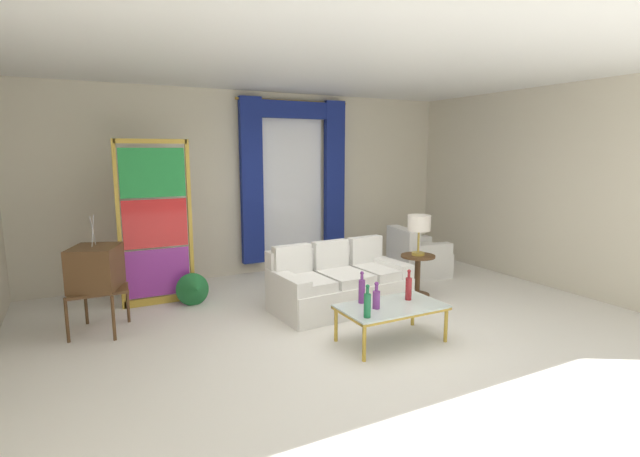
{
  "coord_description": "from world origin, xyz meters",
  "views": [
    {
      "loc": [
        -2.71,
        -4.48,
        2.05
      ],
      "look_at": [
        0.09,
        0.9,
        1.05
      ],
      "focal_mm": 26.57,
      "sensor_mm": 36.0,
      "label": 1
    }
  ],
  "objects_px": {
    "couch_white_long": "(337,284)",
    "coffee_table": "(391,309)",
    "peacock_figurine": "(194,290)",
    "round_side_table": "(417,272)",
    "stained_glass_divider": "(156,227)",
    "bottle_crystal_tall": "(409,287)",
    "armchair_white": "(416,258)",
    "bottle_blue_decanter": "(367,304)",
    "table_lamp_brass": "(419,225)",
    "vintage_tv": "(96,270)",
    "bottle_ruby_flask": "(362,290)",
    "bottle_amber_squat": "(376,298)"
  },
  "relations": [
    {
      "from": "coffee_table",
      "to": "bottle_ruby_flask",
      "type": "height_order",
      "value": "bottle_ruby_flask"
    },
    {
      "from": "bottle_crystal_tall",
      "to": "table_lamp_brass",
      "type": "relative_size",
      "value": 0.61
    },
    {
      "from": "couch_white_long",
      "to": "vintage_tv",
      "type": "height_order",
      "value": "vintage_tv"
    },
    {
      "from": "peacock_figurine",
      "to": "round_side_table",
      "type": "bearing_deg",
      "value": -18.92
    },
    {
      "from": "coffee_table",
      "to": "table_lamp_brass",
      "type": "xyz_separation_m",
      "value": [
        1.31,
        1.17,
        0.66
      ]
    },
    {
      "from": "coffee_table",
      "to": "bottle_blue_decanter",
      "type": "distance_m",
      "value": 0.51
    },
    {
      "from": "armchair_white",
      "to": "stained_glass_divider",
      "type": "bearing_deg",
      "value": 174.35
    },
    {
      "from": "coffee_table",
      "to": "couch_white_long",
      "type": "bearing_deg",
      "value": 87.08
    },
    {
      "from": "bottle_blue_decanter",
      "to": "bottle_ruby_flask",
      "type": "xyz_separation_m",
      "value": [
        0.19,
        0.41,
        0.01
      ]
    },
    {
      "from": "stained_glass_divider",
      "to": "couch_white_long",
      "type": "bearing_deg",
      "value": -30.19
    },
    {
      "from": "bottle_crystal_tall",
      "to": "peacock_figurine",
      "type": "height_order",
      "value": "bottle_crystal_tall"
    },
    {
      "from": "table_lamp_brass",
      "to": "peacock_figurine",
      "type": "bearing_deg",
      "value": 161.08
    },
    {
      "from": "bottle_ruby_flask",
      "to": "bottle_amber_squat",
      "type": "bearing_deg",
      "value": -81.2
    },
    {
      "from": "round_side_table",
      "to": "bottle_blue_decanter",
      "type": "bearing_deg",
      "value": -141.92
    },
    {
      "from": "bottle_amber_squat",
      "to": "table_lamp_brass",
      "type": "distance_m",
      "value": 1.98
    },
    {
      "from": "couch_white_long",
      "to": "stained_glass_divider",
      "type": "height_order",
      "value": "stained_glass_divider"
    },
    {
      "from": "bottle_crystal_tall",
      "to": "bottle_amber_squat",
      "type": "height_order",
      "value": "bottle_crystal_tall"
    },
    {
      "from": "bottle_blue_decanter",
      "to": "round_side_table",
      "type": "distance_m",
      "value": 2.22
    },
    {
      "from": "armchair_white",
      "to": "table_lamp_brass",
      "type": "distance_m",
      "value": 1.39
    },
    {
      "from": "bottle_amber_squat",
      "to": "bottle_ruby_flask",
      "type": "height_order",
      "value": "bottle_ruby_flask"
    },
    {
      "from": "bottle_ruby_flask",
      "to": "stained_glass_divider",
      "type": "relative_size",
      "value": 0.16
    },
    {
      "from": "vintage_tv",
      "to": "armchair_white",
      "type": "height_order",
      "value": "vintage_tv"
    },
    {
      "from": "table_lamp_brass",
      "to": "bottle_crystal_tall",
      "type": "bearing_deg",
      "value": -132.9
    },
    {
      "from": "peacock_figurine",
      "to": "table_lamp_brass",
      "type": "xyz_separation_m",
      "value": [
        2.92,
        -1.0,
        0.81
      ]
    },
    {
      "from": "stained_glass_divider",
      "to": "peacock_figurine",
      "type": "xyz_separation_m",
      "value": [
        0.4,
        -0.33,
        -0.84
      ]
    },
    {
      "from": "armchair_white",
      "to": "table_lamp_brass",
      "type": "relative_size",
      "value": 1.65
    },
    {
      "from": "bottle_amber_squat",
      "to": "armchair_white",
      "type": "height_order",
      "value": "armchair_white"
    },
    {
      "from": "peacock_figurine",
      "to": "round_side_table",
      "type": "xyz_separation_m",
      "value": [
        2.92,
        -1.0,
        0.14
      ]
    },
    {
      "from": "coffee_table",
      "to": "stained_glass_divider",
      "type": "height_order",
      "value": "stained_glass_divider"
    },
    {
      "from": "coffee_table",
      "to": "bottle_amber_squat",
      "type": "bearing_deg",
      "value": -176.63
    },
    {
      "from": "bottle_ruby_flask",
      "to": "stained_glass_divider",
      "type": "xyz_separation_m",
      "value": [
        -1.77,
        2.28,
        0.5
      ]
    },
    {
      "from": "bottle_crystal_tall",
      "to": "bottle_ruby_flask",
      "type": "distance_m",
      "value": 0.54
    },
    {
      "from": "couch_white_long",
      "to": "armchair_white",
      "type": "relative_size",
      "value": 1.93
    },
    {
      "from": "couch_white_long",
      "to": "coffee_table",
      "type": "bearing_deg",
      "value": -92.92
    },
    {
      "from": "bottle_crystal_tall",
      "to": "peacock_figurine",
      "type": "distance_m",
      "value": 2.85
    },
    {
      "from": "bottle_ruby_flask",
      "to": "armchair_white",
      "type": "xyz_separation_m",
      "value": [
        2.27,
        1.89,
        -0.27
      ]
    },
    {
      "from": "bottle_ruby_flask",
      "to": "round_side_table",
      "type": "bearing_deg",
      "value": 31.73
    },
    {
      "from": "vintage_tv",
      "to": "stained_glass_divider",
      "type": "bearing_deg",
      "value": 43.46
    },
    {
      "from": "bottle_crystal_tall",
      "to": "armchair_white",
      "type": "distance_m",
      "value": 2.69
    },
    {
      "from": "couch_white_long",
      "to": "peacock_figurine",
      "type": "xyz_separation_m",
      "value": [
        -1.68,
        0.88,
        -0.08
      ]
    },
    {
      "from": "bottle_amber_squat",
      "to": "vintage_tv",
      "type": "height_order",
      "value": "vintage_tv"
    },
    {
      "from": "bottle_blue_decanter",
      "to": "bottle_ruby_flask",
      "type": "bearing_deg",
      "value": 64.51
    },
    {
      "from": "couch_white_long",
      "to": "coffee_table",
      "type": "height_order",
      "value": "couch_white_long"
    },
    {
      "from": "couch_white_long",
      "to": "table_lamp_brass",
      "type": "bearing_deg",
      "value": -5.55
    },
    {
      "from": "couch_white_long",
      "to": "round_side_table",
      "type": "relative_size",
      "value": 3.04
    },
    {
      "from": "coffee_table",
      "to": "round_side_table",
      "type": "relative_size",
      "value": 1.89
    },
    {
      "from": "couch_white_long",
      "to": "stained_glass_divider",
      "type": "xyz_separation_m",
      "value": [
        -2.08,
        1.21,
        0.75
      ]
    },
    {
      "from": "bottle_blue_decanter",
      "to": "stained_glass_divider",
      "type": "distance_m",
      "value": 3.16
    },
    {
      "from": "couch_white_long",
      "to": "bottle_amber_squat",
      "type": "height_order",
      "value": "couch_white_long"
    },
    {
      "from": "peacock_figurine",
      "to": "coffee_table",
      "type": "bearing_deg",
      "value": -53.37
    }
  ]
}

